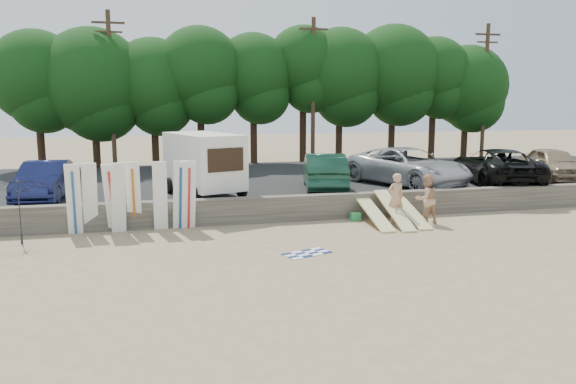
% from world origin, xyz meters
% --- Properties ---
extents(ground, '(120.00, 120.00, 0.00)m').
position_xyz_m(ground, '(0.00, 0.00, 0.00)').
color(ground, tan).
rests_on(ground, ground).
extents(seawall, '(44.00, 0.50, 1.00)m').
position_xyz_m(seawall, '(0.00, 3.00, 0.50)').
color(seawall, '#6B6356').
rests_on(seawall, ground).
extents(parking_lot, '(44.00, 14.50, 0.70)m').
position_xyz_m(parking_lot, '(0.00, 10.50, 0.35)').
color(parking_lot, '#282828').
rests_on(parking_lot, ground).
extents(treeline, '(33.32, 6.36, 9.00)m').
position_xyz_m(treeline, '(-0.44, 17.53, 6.22)').
color(treeline, '#382616').
rests_on(treeline, parking_lot).
extents(utility_poles, '(25.80, 0.26, 9.00)m').
position_xyz_m(utility_poles, '(2.00, 16.00, 5.43)').
color(utility_poles, '#473321').
rests_on(utility_poles, parking_lot).
extents(box_trailer, '(3.33, 4.55, 2.61)m').
position_xyz_m(box_trailer, '(-5.78, 5.72, 2.17)').
color(box_trailer, white).
rests_on(box_trailer, parking_lot).
extents(car_0, '(1.94, 4.79, 1.55)m').
position_xyz_m(car_0, '(-12.15, 6.21, 1.47)').
color(car_0, '#131842').
rests_on(car_0, parking_lot).
extents(car_1, '(2.78, 5.24, 1.64)m').
position_xyz_m(car_1, '(-0.34, 6.07, 1.52)').
color(car_1, '#163C29').
rests_on(car_1, parking_lot).
extents(car_2, '(5.02, 6.99, 1.77)m').
position_xyz_m(car_2, '(3.91, 6.38, 1.58)').
color(car_2, '#AAA9AF').
rests_on(car_2, parking_lot).
extents(car_3, '(4.12, 6.60, 1.70)m').
position_xyz_m(car_3, '(8.29, 5.83, 1.55)').
color(car_3, black).
rests_on(car_3, parking_lot).
extents(car_4, '(3.00, 5.09, 1.63)m').
position_xyz_m(car_4, '(11.91, 6.34, 1.51)').
color(car_4, '#9A8262').
rests_on(car_4, parking_lot).
extents(surfboard_upright_0, '(0.56, 0.68, 2.55)m').
position_xyz_m(surfboard_upright_0, '(-10.60, 2.45, 1.28)').
color(surfboard_upright_0, white).
rests_on(surfboard_upright_0, ground).
extents(surfboard_upright_1, '(0.59, 0.69, 2.55)m').
position_xyz_m(surfboard_upright_1, '(-10.08, 2.60, 1.28)').
color(surfboard_upright_1, white).
rests_on(surfboard_upright_1, ground).
extents(surfboard_upright_2, '(0.61, 0.84, 2.52)m').
position_xyz_m(surfboard_upright_2, '(-9.32, 2.43, 1.26)').
color(surfboard_upright_2, white).
rests_on(surfboard_upright_2, ground).
extents(surfboard_upright_3, '(0.58, 0.65, 2.56)m').
position_xyz_m(surfboard_upright_3, '(-9.11, 2.37, 1.28)').
color(surfboard_upright_3, white).
rests_on(surfboard_upright_3, ground).
extents(surfboard_upright_4, '(0.52, 0.61, 2.56)m').
position_xyz_m(surfboard_upright_4, '(-8.59, 2.65, 1.28)').
color(surfboard_upright_4, white).
rests_on(surfboard_upright_4, ground).
extents(surfboard_upright_5, '(0.51, 0.56, 2.56)m').
position_xyz_m(surfboard_upright_5, '(-7.66, 2.45, 1.28)').
color(surfboard_upright_5, white).
rests_on(surfboard_upright_5, ground).
extents(surfboard_upright_6, '(0.59, 0.63, 2.56)m').
position_xyz_m(surfboard_upright_6, '(-6.95, 2.51, 1.28)').
color(surfboard_upright_6, white).
rests_on(surfboard_upright_6, ground).
extents(surfboard_upright_7, '(0.58, 0.66, 2.56)m').
position_xyz_m(surfboard_upright_7, '(-6.64, 2.43, 1.28)').
color(surfboard_upright_7, white).
rests_on(surfboard_upright_7, ground).
extents(surfboard_low_0, '(0.56, 2.90, 0.90)m').
position_xyz_m(surfboard_low_0, '(0.24, 1.54, 0.45)').
color(surfboard_low_0, beige).
rests_on(surfboard_low_0, ground).
extents(surfboard_low_1, '(0.56, 2.83, 1.13)m').
position_xyz_m(surfboard_low_1, '(1.00, 1.38, 0.56)').
color(surfboard_low_1, beige).
rests_on(surfboard_low_1, ground).
extents(surfboard_low_2, '(0.56, 2.89, 0.93)m').
position_xyz_m(surfboard_low_2, '(1.72, 1.58, 0.46)').
color(surfboard_low_2, beige).
rests_on(surfboard_low_2, ground).
extents(beachgoer_a, '(0.77, 0.56, 1.94)m').
position_xyz_m(beachgoer_a, '(1.15, 1.64, 0.97)').
color(beachgoer_a, tan).
rests_on(beachgoer_a, ground).
extents(beachgoer_b, '(1.04, 0.87, 1.93)m').
position_xyz_m(beachgoer_b, '(2.23, 1.22, 0.96)').
color(beachgoer_b, tan).
rests_on(beachgoer_b, ground).
extents(cooler, '(0.38, 0.30, 0.32)m').
position_xyz_m(cooler, '(-0.19, 2.40, 0.16)').
color(cooler, green).
rests_on(cooler, ground).
extents(gear_bag, '(0.36, 0.33, 0.22)m').
position_xyz_m(gear_bag, '(1.68, 2.40, 0.11)').
color(gear_bag, '#C05D16').
rests_on(gear_bag, ground).
extents(beach_towel, '(1.93, 1.93, 0.00)m').
position_xyz_m(beach_towel, '(-3.34, -1.79, 0.01)').
color(beach_towel, white).
rests_on(beach_towel, ground).
extents(beach_umbrella, '(3.38, 3.39, 2.22)m').
position_xyz_m(beach_umbrella, '(-12.20, 1.49, 1.11)').
color(beach_umbrella, black).
rests_on(beach_umbrella, ground).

